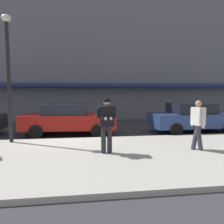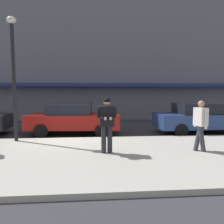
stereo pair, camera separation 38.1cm
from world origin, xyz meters
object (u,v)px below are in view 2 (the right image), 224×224
(parked_sedan_far, at_px, (199,118))
(street_lamp_post, at_px, (13,66))
(pedestrian_in_light_coat, at_px, (200,123))
(man_texting_on_phone, at_px, (107,119))
(parked_sedan_mid, at_px, (73,118))

(parked_sedan_far, relative_size, street_lamp_post, 0.94)
(pedestrian_in_light_coat, relative_size, street_lamp_post, 0.35)
(man_texting_on_phone, xyz_separation_m, street_lamp_post, (-3.56, 2.04, 1.89))
(parked_sedan_far, xyz_separation_m, street_lamp_post, (-8.51, -1.62, 2.35))
(parked_sedan_mid, xyz_separation_m, man_texting_on_phone, (1.44, -3.98, 0.46))
(pedestrian_in_light_coat, distance_m, street_lamp_post, 7.29)
(parked_sedan_mid, relative_size, man_texting_on_phone, 2.55)
(pedestrian_in_light_coat, height_order, street_lamp_post, street_lamp_post)
(man_texting_on_phone, bearing_deg, pedestrian_in_light_coat, -0.63)
(parked_sedan_mid, distance_m, parked_sedan_far, 6.39)
(parked_sedan_far, relative_size, man_texting_on_phone, 2.53)
(parked_sedan_mid, bearing_deg, parked_sedan_far, -2.88)
(man_texting_on_phone, bearing_deg, street_lamp_post, 150.17)
(man_texting_on_phone, height_order, street_lamp_post, street_lamp_post)
(parked_sedan_mid, bearing_deg, man_texting_on_phone, -70.08)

